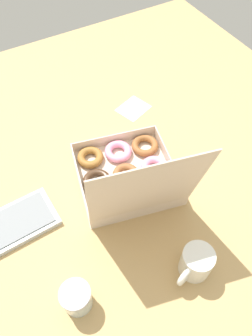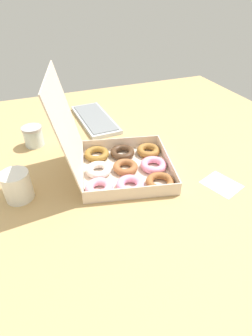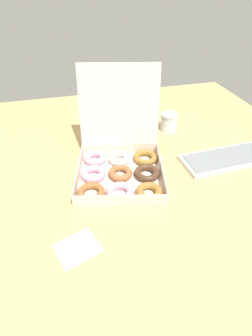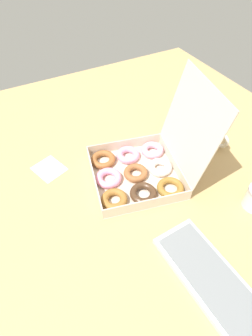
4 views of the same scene
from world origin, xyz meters
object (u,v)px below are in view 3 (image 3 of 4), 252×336
(coffee_mug, at_px, (100,121))
(glass_jar, at_px, (169,122))
(donut_box, at_px, (120,165))
(keyboard, at_px, (225,159))

(coffee_mug, xyz_separation_m, glass_jar, (0.33, -0.08, -0.01))
(coffee_mug, distance_m, glass_jar, 0.34)
(donut_box, bearing_deg, glass_jar, 41.22)
(donut_box, distance_m, coffee_mug, 0.35)
(donut_box, height_order, glass_jar, donut_box)
(coffee_mug, bearing_deg, glass_jar, -13.70)
(coffee_mug, bearing_deg, keyboard, -40.02)
(keyboard, bearing_deg, glass_jar, 113.48)
(donut_box, relative_size, glass_jar, 5.32)
(keyboard, relative_size, glass_jar, 4.41)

